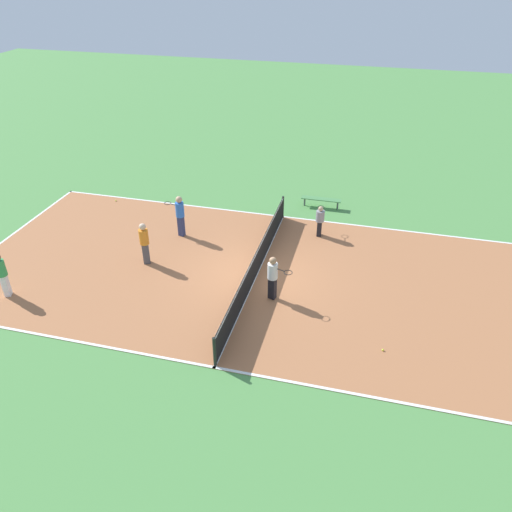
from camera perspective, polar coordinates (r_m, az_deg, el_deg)
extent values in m
plane|color=#518E47|center=(18.98, 0.00, -2.30)|extent=(80.00, 80.00, 0.00)
cube|color=#AD6B42|center=(18.97, 0.00, -2.28)|extent=(10.11, 22.18, 0.02)
cube|color=white|center=(23.16, 3.09, 4.53)|extent=(0.10, 22.18, 0.00)
cube|color=white|center=(15.26, -4.79, -12.56)|extent=(0.10, 22.18, 0.00)
cube|color=white|center=(23.83, -26.68, 1.72)|extent=(10.11, 0.10, 0.00)
cube|color=white|center=(18.97, 0.00, -2.25)|extent=(10.11, 0.10, 0.00)
cylinder|color=black|center=(22.83, 3.08, 5.60)|extent=(0.10, 0.10, 1.06)
cylinder|color=black|center=(14.97, -4.76, -10.85)|extent=(0.10, 0.10, 1.06)
cube|color=black|center=(18.69, 0.00, -0.97)|extent=(9.81, 0.03, 1.01)
cube|color=white|center=(18.43, 0.00, 0.27)|extent=(9.81, 0.04, 0.06)
cube|color=#4C8C4C|center=(24.05, 7.47, 6.48)|extent=(0.36, 1.88, 0.04)
cylinder|color=#4C4C51|center=(24.24, 5.57, 6.22)|extent=(0.08, 0.08, 0.41)
cylinder|color=#4C4C51|center=(24.09, 9.30, 5.76)|extent=(0.08, 0.08, 0.41)
cube|color=black|center=(21.59, 7.24, 3.17)|extent=(0.27, 0.22, 0.69)
cylinder|color=gray|center=(21.32, 7.35, 4.55)|extent=(0.39, 0.39, 0.48)
sphere|color=tan|center=(21.16, 7.41, 5.38)|extent=(0.21, 0.21, 0.21)
cylinder|color=#262626|center=(21.55, 7.41, 5.22)|extent=(0.28, 0.06, 0.03)
torus|color=black|center=(21.80, 7.44, 5.55)|extent=(0.33, 0.33, 0.02)
cube|color=white|center=(19.81, -26.68, -3.00)|extent=(0.31, 0.27, 0.86)
cylinder|color=green|center=(19.44, -27.20, -1.23)|extent=(0.46, 0.46, 0.60)
cube|color=black|center=(17.59, 1.87, -3.68)|extent=(0.27, 0.30, 0.85)
cylinder|color=silver|center=(17.17, 1.92, -1.72)|extent=(0.45, 0.45, 0.59)
sphere|color=#A87A56|center=(16.94, 1.94, -0.53)|extent=(0.25, 0.25, 0.25)
cylinder|color=#262626|center=(16.96, 2.86, -1.62)|extent=(0.11, 0.28, 0.03)
torus|color=black|center=(16.85, 3.69, -1.90)|extent=(0.38, 0.38, 0.02)
cube|color=#4C4C51|center=(19.95, -12.46, 0.31)|extent=(0.29, 0.31, 0.88)
cylinder|color=orange|center=(19.58, -12.71, 2.16)|extent=(0.48, 0.48, 0.61)
sphere|color=beige|center=(19.37, -12.86, 3.28)|extent=(0.26, 0.26, 0.26)
cube|color=navy|center=(21.61, -8.54, 3.43)|extent=(0.25, 0.29, 0.92)
cylinder|color=blue|center=(21.25, -8.71, 5.28)|extent=(0.43, 0.43, 0.64)
sphere|color=tan|center=(21.05, -8.81, 6.39)|extent=(0.28, 0.28, 0.28)
cylinder|color=#262626|center=(21.36, -9.46, 5.83)|extent=(0.09, 0.28, 0.03)
torus|color=black|center=(21.51, -10.07, 5.97)|extent=(0.36, 0.36, 0.02)
sphere|color=#CCE033|center=(16.19, 14.30, -10.36)|extent=(0.07, 0.07, 0.07)
sphere|color=#CCE033|center=(25.49, -15.73, 6.11)|extent=(0.07, 0.07, 0.07)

